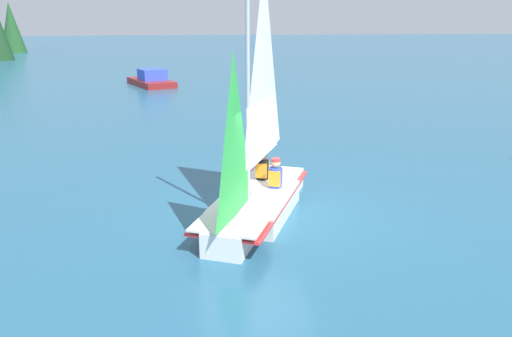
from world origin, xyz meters
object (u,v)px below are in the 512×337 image
at_px(sailboat_main, 257,182).
at_px(sailor_helm, 276,181).
at_px(sailor_crew, 262,173).
at_px(motorboat_distant, 151,80).

bearing_deg(sailboat_main, sailor_helm, 153.56).
bearing_deg(sailor_crew, sailboat_main, 8.73).
bearing_deg(sailor_helm, sailboat_main, -26.44).
bearing_deg(sailor_crew, motorboat_distant, -145.60).
bearing_deg(sailor_helm, motorboat_distant, -145.38).
bearing_deg(sailboat_main, motorboat_distant, -146.76).
distance_m(sailboat_main, sailor_crew, 1.10).
relative_size(sailor_crew, motorboat_distant, 0.24).
bearing_deg(sailboat_main, sailor_crew, -171.27).
bearing_deg(sailor_crew, sailor_helm, 41.88).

